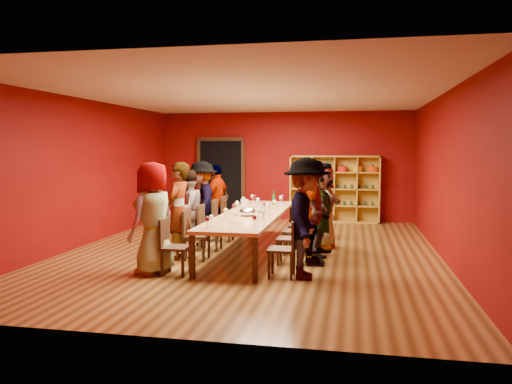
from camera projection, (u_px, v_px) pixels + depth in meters
room_shell at (252, 174)px, 9.51m from camera, size 7.10×9.10×3.04m
tasting_table at (252, 216)px, 9.58m from camera, size 1.10×4.50×0.75m
doorway at (221, 179)px, 14.23m from camera, size 1.40×0.17×2.30m
shelving_unit at (334, 186)px, 13.51m from camera, size 2.40×0.40×1.80m
chair_person_left_0 at (171, 243)px, 7.87m from camera, size 0.42×0.42×0.89m
person_left_0 at (153, 218)px, 7.89m from camera, size 0.76×0.98×1.78m
chair_person_left_1 at (193, 232)px, 8.92m from camera, size 0.42×0.42×0.89m
person_left_1 at (178, 211)px, 8.94m from camera, size 0.51×0.67×1.75m
chair_person_left_2 at (206, 225)px, 9.75m from camera, size 0.42×0.42×0.89m
person_left_2 at (188, 210)px, 9.80m from camera, size 0.68×0.87×1.57m
chair_person_left_3 at (220, 218)px, 10.72m from camera, size 0.42×0.42×0.89m
person_left_3 at (202, 201)px, 10.77m from camera, size 0.76×1.20×1.72m
chair_person_left_4 at (228, 214)px, 11.46m from camera, size 0.42×0.42×0.89m
person_left_4 at (217, 200)px, 11.48m from camera, size 0.65×1.02×1.62m
chair_person_right_0 at (287, 246)px, 7.69m from camera, size 0.42×0.42×0.89m
person_right_0 at (306, 218)px, 7.60m from camera, size 0.54×1.22×1.86m
chair_person_right_1 at (294, 235)px, 8.58m from camera, size 0.42×0.42×0.89m
person_right_1 at (312, 213)px, 8.49m from camera, size 0.65×1.10×1.77m
chair_person_right_2 at (299, 228)px, 9.37m from camera, size 0.42×0.42×0.89m
person_right_2 at (320, 208)px, 9.26m from camera, size 0.68×1.68×1.76m
chair_person_right_3 at (303, 222)px, 10.11m from camera, size 0.42×0.42×0.89m
person_right_3 at (323, 207)px, 10.00m from camera, size 0.59×0.87×1.63m
chair_person_right_4 at (307, 216)px, 11.09m from camera, size 0.42×0.42×0.89m
person_right_4 at (320, 203)px, 11.02m from camera, size 0.48×0.62×1.57m
wine_glass_0 at (264, 205)px, 9.82m from camera, size 0.07×0.07×0.19m
wine_glass_1 at (235, 214)px, 8.30m from camera, size 0.08×0.08×0.20m
wine_glass_2 at (211, 218)px, 7.96m from camera, size 0.07×0.07×0.19m
wine_glass_3 at (234, 206)px, 9.52m from camera, size 0.08×0.08×0.19m
wine_glass_4 at (207, 220)px, 7.76m from camera, size 0.07×0.07×0.18m
wine_glass_5 at (268, 206)px, 9.34m from camera, size 0.09×0.09×0.22m
wine_glass_6 at (247, 202)px, 10.44m from camera, size 0.07×0.07×0.18m
wine_glass_7 at (225, 212)px, 8.77m from camera, size 0.07×0.07×0.18m
wine_glass_8 at (263, 212)px, 8.64m from camera, size 0.08×0.08×0.20m
wine_glass_9 at (274, 202)px, 10.31m from camera, size 0.07×0.07×0.18m
wine_glass_10 at (244, 208)px, 9.13m from camera, size 0.09×0.09×0.22m
wine_glass_11 at (258, 200)px, 10.78m from camera, size 0.07×0.07×0.18m
wine_glass_12 at (254, 197)px, 11.30m from camera, size 0.08×0.08×0.20m
wine_glass_13 at (252, 197)px, 11.44m from camera, size 0.08×0.08×0.19m
wine_glass_14 at (237, 204)px, 9.80m from camera, size 0.09×0.09×0.21m
wine_glass_15 at (255, 218)px, 7.89m from camera, size 0.08×0.08×0.19m
wine_glass_16 at (281, 198)px, 11.25m from camera, size 0.07×0.07×0.18m
wine_glass_17 at (283, 197)px, 11.32m from camera, size 0.08×0.08×0.20m
wine_glass_18 at (259, 212)px, 8.57m from camera, size 0.09×0.09×0.22m
wine_glass_19 at (226, 211)px, 8.67m from camera, size 0.08×0.08×0.21m
wine_glass_20 at (245, 200)px, 10.59m from camera, size 0.08×0.08×0.20m
spittoon_bowl at (248, 212)px, 9.18m from camera, size 0.31×0.31×0.17m
carafe_a at (243, 204)px, 10.01m from camera, size 0.12×0.12×0.27m
carafe_b at (262, 212)px, 8.87m from camera, size 0.12×0.12×0.26m
wine_bottle at (274, 199)px, 11.00m from camera, size 0.09×0.09×0.32m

